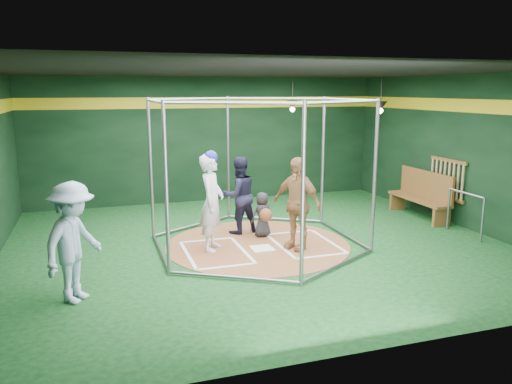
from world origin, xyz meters
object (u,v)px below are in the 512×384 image
object	(u,v)px
batter_figure	(212,201)
umpire	(239,195)
dugout_bench	(422,194)
visitor_leopard	(297,203)

from	to	relation	value
batter_figure	umpire	world-z (taller)	batter_figure
umpire	dugout_bench	xyz separation A→B (m)	(4.76, -0.04, -0.27)
visitor_leopard	umpire	world-z (taller)	visitor_leopard
batter_figure	umpire	distance (m)	1.31
visitor_leopard	dugout_bench	bearing A→B (deg)	77.34
visitor_leopard	umpire	bearing A→B (deg)	176.17
batter_figure	visitor_leopard	xyz separation A→B (m)	(1.62, -0.45, -0.06)
batter_figure	dugout_bench	distance (m)	5.70
batter_figure	dugout_bench	size ratio (longest dim) A/B	0.99
dugout_bench	umpire	bearing A→B (deg)	179.49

